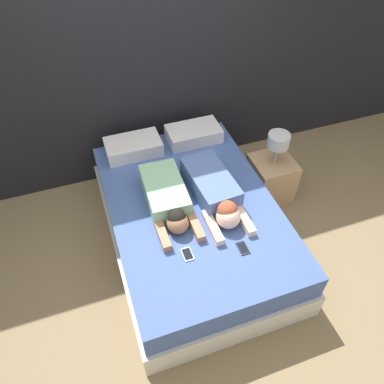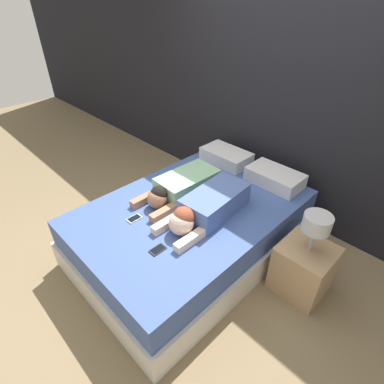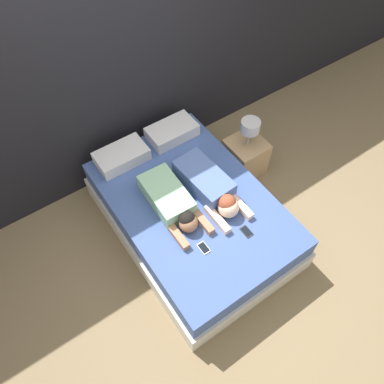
{
  "view_description": "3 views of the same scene",
  "coord_description": "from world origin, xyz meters",
  "px_view_note": "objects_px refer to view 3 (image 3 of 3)",
  "views": [
    {
      "loc": [
        -0.73,
        -2.09,
        2.99
      ],
      "look_at": [
        0.0,
        0.0,
        0.69
      ],
      "focal_mm": 35.0,
      "sensor_mm": 36.0,
      "label": 1
    },
    {
      "loc": [
        1.57,
        -1.55,
        2.21
      ],
      "look_at": [
        0.0,
        0.0,
        0.69
      ],
      "focal_mm": 28.0,
      "sensor_mm": 36.0,
      "label": 2
    },
    {
      "loc": [
        -1.19,
        -1.73,
        3.64
      ],
      "look_at": [
        0.0,
        0.0,
        0.69
      ],
      "focal_mm": 35.0,
      "sensor_mm": 36.0,
      "label": 3
    }
  ],
  "objects_px": {
    "pillow_head_right": "(172,132)",
    "person_right": "(210,187)",
    "cell_phone_right": "(246,231)",
    "bed": "(192,215)",
    "nightstand": "(245,155)",
    "pillow_head_left": "(122,156)",
    "person_left": "(172,202)",
    "cell_phone_left": "(204,248)"
  },
  "relations": [
    {
      "from": "bed",
      "to": "pillow_head_left",
      "type": "bearing_deg",
      "value": 110.41
    },
    {
      "from": "bed",
      "to": "cell_phone_right",
      "type": "height_order",
      "value": "cell_phone_right"
    },
    {
      "from": "pillow_head_right",
      "to": "nightstand",
      "type": "distance_m",
      "value": 0.93
    },
    {
      "from": "person_left",
      "to": "cell_phone_left",
      "type": "height_order",
      "value": "person_left"
    },
    {
      "from": "pillow_head_right",
      "to": "person_right",
      "type": "xyz_separation_m",
      "value": [
        -0.12,
        -0.89,
        0.03
      ]
    },
    {
      "from": "pillow_head_left",
      "to": "cell_phone_left",
      "type": "bearing_deg",
      "value": -85.42
    },
    {
      "from": "nightstand",
      "to": "cell_phone_left",
      "type": "bearing_deg",
      "value": -145.65
    },
    {
      "from": "bed",
      "to": "cell_phone_right",
      "type": "relative_size",
      "value": 17.07
    },
    {
      "from": "nightstand",
      "to": "pillow_head_left",
      "type": "bearing_deg",
      "value": 158.41
    },
    {
      "from": "person_left",
      "to": "cell_phone_left",
      "type": "xyz_separation_m",
      "value": [
        -0.01,
        -0.54,
        -0.09
      ]
    },
    {
      "from": "pillow_head_left",
      "to": "bed",
      "type": "bearing_deg",
      "value": -69.59
    },
    {
      "from": "pillow_head_left",
      "to": "nightstand",
      "type": "bearing_deg",
      "value": -21.59
    },
    {
      "from": "bed",
      "to": "cell_phone_left",
      "type": "height_order",
      "value": "cell_phone_left"
    },
    {
      "from": "pillow_head_left",
      "to": "pillow_head_right",
      "type": "relative_size",
      "value": 1.0
    },
    {
      "from": "cell_phone_right",
      "to": "bed",
      "type": "bearing_deg",
      "value": 110.75
    },
    {
      "from": "pillow_head_right",
      "to": "person_right",
      "type": "bearing_deg",
      "value": -97.52
    },
    {
      "from": "person_right",
      "to": "pillow_head_right",
      "type": "bearing_deg",
      "value": 82.48
    },
    {
      "from": "cell_phone_left",
      "to": "nightstand",
      "type": "distance_m",
      "value": 1.5
    },
    {
      "from": "pillow_head_right",
      "to": "nightstand",
      "type": "bearing_deg",
      "value": -37.44
    },
    {
      "from": "person_left",
      "to": "nightstand",
      "type": "xyz_separation_m",
      "value": [
        1.21,
        0.29,
        -0.36
      ]
    },
    {
      "from": "pillow_head_right",
      "to": "nightstand",
      "type": "relative_size",
      "value": 0.68
    },
    {
      "from": "person_right",
      "to": "pillow_head_left",
      "type": "bearing_deg",
      "value": 120.49
    },
    {
      "from": "bed",
      "to": "cell_phone_right",
      "type": "xyz_separation_m",
      "value": [
        0.22,
        -0.58,
        0.28
      ]
    },
    {
      "from": "cell_phone_right",
      "to": "nightstand",
      "type": "xyz_separation_m",
      "value": [
        0.78,
        0.92,
        -0.28
      ]
    },
    {
      "from": "nightstand",
      "to": "pillow_head_right",
      "type": "bearing_deg",
      "value": 142.56
    },
    {
      "from": "bed",
      "to": "pillow_head_left",
      "type": "height_order",
      "value": "pillow_head_left"
    },
    {
      "from": "pillow_head_left",
      "to": "cell_phone_right",
      "type": "xyz_separation_m",
      "value": [
        0.54,
        -1.44,
        -0.07
      ]
    },
    {
      "from": "pillow_head_left",
      "to": "person_left",
      "type": "bearing_deg",
      "value": -82.01
    },
    {
      "from": "bed",
      "to": "cell_phone_left",
      "type": "xyz_separation_m",
      "value": [
        -0.21,
        -0.5,
        0.28
      ]
    },
    {
      "from": "cell_phone_left",
      "to": "pillow_head_left",
      "type": "bearing_deg",
      "value": 94.58
    },
    {
      "from": "pillow_head_right",
      "to": "nightstand",
      "type": "xyz_separation_m",
      "value": [
        0.68,
        -0.52,
        -0.34
      ]
    },
    {
      "from": "pillow_head_left",
      "to": "cell_phone_right",
      "type": "height_order",
      "value": "pillow_head_left"
    },
    {
      "from": "person_right",
      "to": "cell_phone_left",
      "type": "distance_m",
      "value": 0.63
    },
    {
      "from": "bed",
      "to": "pillow_head_left",
      "type": "distance_m",
      "value": 0.98
    },
    {
      "from": "pillow_head_right",
      "to": "cell_phone_left",
      "type": "bearing_deg",
      "value": -111.41
    },
    {
      "from": "pillow_head_left",
      "to": "cell_phone_left",
      "type": "height_order",
      "value": "pillow_head_left"
    },
    {
      "from": "person_left",
      "to": "bed",
      "type": "bearing_deg",
      "value": -12.64
    },
    {
      "from": "pillow_head_right",
      "to": "person_left",
      "type": "relative_size",
      "value": 0.62
    },
    {
      "from": "pillow_head_right",
      "to": "bed",
      "type": "bearing_deg",
      "value": -110.41
    },
    {
      "from": "pillow_head_right",
      "to": "person_left",
      "type": "distance_m",
      "value": 0.97
    },
    {
      "from": "bed",
      "to": "person_right",
      "type": "distance_m",
      "value": 0.43
    },
    {
      "from": "person_left",
      "to": "nightstand",
      "type": "height_order",
      "value": "nightstand"
    }
  ]
}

